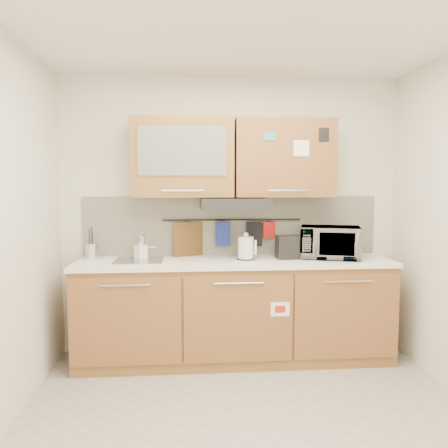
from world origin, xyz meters
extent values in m
plane|color=#9E9993|center=(0.00, 0.00, 0.00)|extent=(3.20, 3.20, 0.00)
plane|color=white|center=(0.00, 0.00, 2.60)|extent=(3.20, 3.20, 0.00)
plane|color=silver|center=(0.00, 1.50, 1.30)|extent=(3.20, 0.00, 3.20)
cube|color=olive|center=(0.00, 1.20, 0.44)|extent=(2.80, 0.60, 0.88)
cube|color=black|center=(0.00, 1.20, 0.05)|extent=(2.80, 0.54, 0.10)
cube|color=brown|center=(-0.93, 0.89, 0.47)|extent=(0.91, 0.02, 0.74)
cylinder|color=silver|center=(-0.93, 0.86, 0.78)|extent=(0.41, 0.01, 0.01)
cube|color=brown|center=(0.00, 0.89, 0.47)|extent=(0.91, 0.02, 0.74)
cylinder|color=silver|center=(0.00, 0.86, 0.78)|extent=(0.41, 0.01, 0.01)
cube|color=brown|center=(0.93, 0.89, 0.47)|extent=(0.91, 0.02, 0.74)
cylinder|color=silver|center=(0.93, 0.86, 0.78)|extent=(0.41, 0.01, 0.01)
cube|color=white|center=(0.00, 1.19, 0.90)|extent=(2.82, 0.62, 0.04)
cube|color=silver|center=(0.00, 1.49, 1.20)|extent=(2.80, 0.02, 0.56)
cube|color=olive|center=(-0.46, 1.32, 1.83)|extent=(0.90, 0.35, 0.70)
cube|color=silver|center=(-0.46, 1.14, 1.88)|extent=(0.76, 0.02, 0.42)
cube|color=brown|center=(0.46, 1.32, 1.83)|extent=(0.90, 0.35, 0.70)
cube|color=white|center=(0.58, 1.14, 1.91)|extent=(0.14, 0.00, 0.14)
cube|color=black|center=(0.00, 1.25, 1.42)|extent=(0.60, 0.46, 0.10)
cube|color=silver|center=(-0.85, 1.20, 0.92)|extent=(0.42, 0.40, 0.03)
cylinder|color=silver|center=(-0.83, 1.36, 1.04)|extent=(0.03, 0.03, 0.24)
cylinder|color=silver|center=(-0.83, 1.28, 1.14)|extent=(0.02, 0.18, 0.02)
cylinder|color=black|center=(0.00, 1.45, 1.26)|extent=(1.30, 0.02, 0.02)
cylinder|color=silver|center=(-1.29, 1.34, 0.99)|extent=(0.13, 0.13, 0.14)
cylinder|color=black|center=(-1.31, 1.35, 1.05)|extent=(0.01, 0.01, 0.27)
cylinder|color=black|center=(-1.27, 1.32, 1.04)|extent=(0.01, 0.01, 0.24)
cylinder|color=black|center=(-1.29, 1.36, 1.06)|extent=(0.01, 0.01, 0.29)
cylinder|color=black|center=(-1.30, 1.32, 1.03)|extent=(0.01, 0.01, 0.21)
cylinder|color=silver|center=(0.10, 1.20, 1.02)|extent=(0.17, 0.17, 0.21)
sphere|color=silver|center=(0.10, 1.20, 1.14)|extent=(0.05, 0.05, 0.05)
cube|color=silver|center=(0.19, 1.18, 1.03)|extent=(0.02, 0.03, 0.13)
cylinder|color=black|center=(0.10, 1.20, 0.93)|extent=(0.16, 0.16, 0.01)
cube|color=black|center=(0.52, 1.22, 1.02)|extent=(0.28, 0.17, 0.21)
cube|color=black|center=(0.48, 1.22, 1.12)|extent=(0.08, 0.12, 0.01)
cube|color=black|center=(0.57, 1.23, 1.12)|extent=(0.08, 0.12, 0.01)
imported|color=#999999|center=(0.88, 1.21, 1.07)|extent=(0.61, 0.49, 0.29)
imported|color=#999999|center=(-0.84, 1.28, 1.02)|extent=(0.12, 0.12, 0.19)
cube|color=brown|center=(-0.41, 1.44, 1.05)|extent=(0.29, 0.13, 0.37)
cube|color=navy|center=(-0.09, 1.44, 1.13)|extent=(0.14, 0.05, 0.22)
cube|color=black|center=(0.21, 1.44, 1.13)|extent=(0.15, 0.06, 0.23)
cube|color=red|center=(0.35, 1.44, 1.16)|extent=(0.12, 0.06, 0.15)
camera|label=1|loc=(-0.41, -2.65, 1.59)|focal=35.00mm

